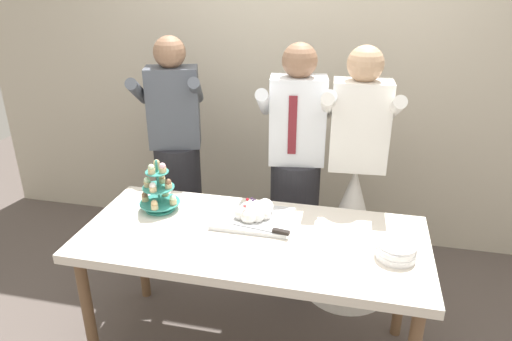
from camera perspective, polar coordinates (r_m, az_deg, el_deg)
name	(u,v)px	position (r m, az deg, el deg)	size (l,w,h in m)	color
rear_wall	(297,56)	(3.58, 5.02, 13.72)	(5.20, 0.10, 2.90)	beige
dessert_table	(252,247)	(2.50, -0.46, -9.28)	(1.80, 0.80, 0.78)	silver
cupcake_stand	(159,191)	(2.70, -11.77, -2.46)	(0.23, 0.23, 0.31)	teal
main_cake_tray	(254,214)	(2.57, -0.28, -5.29)	(0.43, 0.31, 0.13)	silver
plate_stack	(396,251)	(2.36, 16.70, -9.36)	(0.19, 0.19, 0.08)	white
person_groom	(295,186)	(3.06, 4.77, -1.85)	(0.52, 0.55, 1.66)	#232328
person_bride	(351,215)	(3.09, 11.55, -5.39)	(0.56, 0.56, 1.66)	white
person_guest	(178,168)	(3.36, -9.52, 0.31)	(0.58, 0.60, 1.66)	#232328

